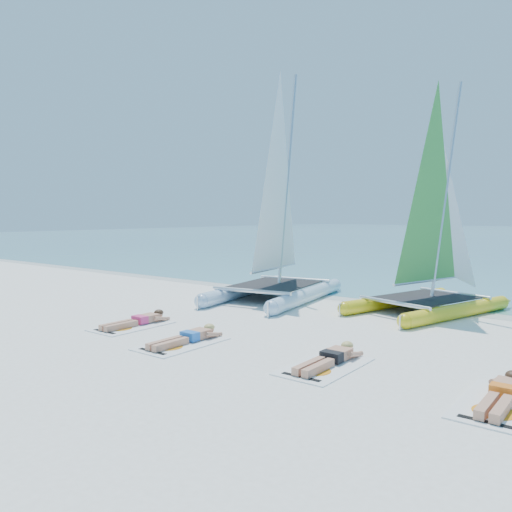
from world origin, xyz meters
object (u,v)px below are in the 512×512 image
Objects in this scene: towel_a at (132,326)px; catamaran_yellow at (439,236)px; sunbather_a at (139,320)px; sunbather_b at (188,337)px; towel_d at (500,405)px; catamaran_blue at (277,228)px; towel_c at (325,366)px; towel_b at (182,344)px; sunbather_d at (504,393)px; sunbather_c at (330,357)px.

catamaran_yellow is at bearing 51.87° from towel_a.
sunbather_b is (2.07, -0.42, 0.00)m from sunbather_a.
towel_a is at bearing 179.79° from towel_d.
catamaran_blue is 3.95× the size of towel_a.
catamaran_yellow is (4.53, 1.08, -0.17)m from catamaran_blue.
sunbather_a is at bearing 178.15° from towel_c.
towel_b is 3.04m from towel_c.
sunbather_d is (7.42, -5.06, -2.06)m from catamaran_blue.
catamaran_blue is 6.27m from towel_b.
towel_d is (7.82, -0.22, -0.11)m from sunbather_a.
catamaran_blue is at bearing 106.98° from sunbather_b.
sunbather_c reaches higher than towel_b.
sunbather_d reaches higher than towel_a.
sunbather_d is (7.82, -0.03, 0.00)m from sunbather_a.
sunbather_a is 5.08m from sunbather_c.
towel_a is 5.08m from sunbather_c.
towel_c is 2.75m from sunbather_d.
sunbather_a reaches higher than towel_a.
towel_a is 2.11m from towel_b.
towel_c is 1.00× the size of towel_d.
catamaran_blue reaches higher than towel_d.
catamaran_yellow reaches higher than towel_a.
catamaran_yellow reaches higher than sunbather_a.
towel_a is at bearing 173.72° from sunbather_b.
towel_b is 1.07× the size of sunbather_c.
catamaran_yellow is at bearing 91.23° from towel_c.
sunbather_c is 2.76m from towel_d.
sunbather_c is at bearing 8.48° from sunbather_b.
towel_c is 2.75m from towel_d.
sunbather_a is (-0.41, -5.03, -2.06)m from catamaran_blue.
sunbather_d is (7.82, 0.16, 0.11)m from towel_a.
towel_d is (7.42, -5.25, -2.17)m from catamaran_blue.
towel_b is at bearing -82.79° from catamaran_blue.
sunbather_b is (-2.87, -6.53, -1.89)m from catamaran_yellow.
sunbather_b is at bearing -6.28° from towel_a.
catamaran_blue is 5.45m from sunbather_a.
sunbather_b is at bearing -178.02° from towel_d.
towel_a is at bearing 168.54° from towel_b.
catamaran_blue is at bearing 85.53° from towel_a.
catamaran_blue is 6.06m from sunbather_b.
towel_b is 1.00× the size of towel_c.
towel_c is 1.07× the size of sunbather_c.
sunbather_d is (2.75, 0.14, 0.11)m from towel_c.
sunbather_b reaches higher than towel_a.
sunbather_d is at bearing -43.51° from catamaran_blue.
sunbather_d reaches higher than towel_c.
sunbather_b and sunbather_d have the same top height.
catamaran_blue is at bearing 85.36° from sunbather_a.
catamaran_yellow is 6.37m from sunbather_c.
catamaran_yellow is at bearing 66.26° from sunbather_b.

